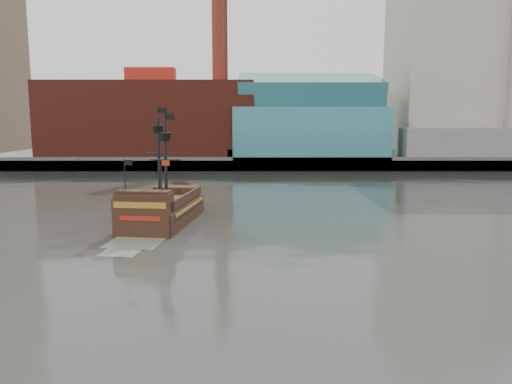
{
  "coord_description": "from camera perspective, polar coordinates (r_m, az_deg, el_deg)",
  "views": [
    {
      "loc": [
        -0.86,
        -31.53,
        9.97
      ],
      "look_at": [
        -0.75,
        8.5,
        4.0
      ],
      "focal_mm": 35.0,
      "sensor_mm": 36.0,
      "label": 1
    }
  ],
  "objects": [
    {
      "name": "ground",
      "position": [
        33.08,
        1.36,
        -9.06
      ],
      "size": [
        400.0,
        400.0,
        0.0
      ],
      "primitive_type": "plane",
      "color": "#262824",
      "rests_on": "ground"
    },
    {
      "name": "pirate_ship",
      "position": [
        48.19,
        -10.62,
        -2.31
      ],
      "size": [
        6.61,
        16.17,
        11.76
      ],
      "rotation": [
        0.0,
        0.0,
        -0.13
      ],
      "color": "black",
      "rests_on": "ground"
    },
    {
      "name": "promenade_far",
      "position": [
        123.86,
        0.24,
        4.33
      ],
      "size": [
        220.0,
        60.0,
        2.0
      ],
      "primitive_type": "cube",
      "color": "slate",
      "rests_on": "ground"
    },
    {
      "name": "skyline",
      "position": [
        117.17,
        2.92,
        15.62
      ],
      "size": [
        149.0,
        45.0,
        62.0
      ],
      "color": "brown",
      "rests_on": "promenade_far"
    },
    {
      "name": "seawall",
      "position": [
        94.44,
        0.37,
        3.21
      ],
      "size": [
        220.0,
        1.0,
        2.6
      ],
      "primitive_type": "cube",
      "color": "#4C4C49",
      "rests_on": "ground"
    }
  ]
}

